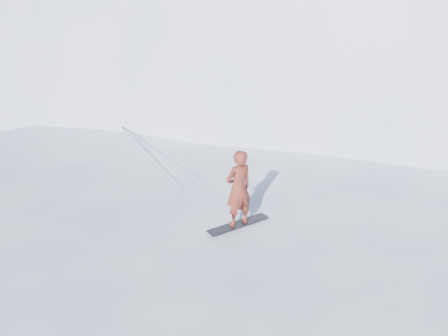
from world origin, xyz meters
name	(u,v)px	position (x,y,z in m)	size (l,w,h in m)	color
ground	(243,318)	(0.00, 0.00, 0.00)	(400.00, 400.00, 0.00)	white
near_ridge	(237,250)	(1.00, 3.00, 0.00)	(36.00, 28.00, 4.80)	white
summit_peak	(369,61)	(22.00, 26.00, 0.00)	(60.00, 56.00, 56.00)	white
peak_shoulder	(269,91)	(10.00, 20.00, 0.00)	(28.00, 24.00, 18.00)	white
wind_bumps	(197,276)	(-0.56, 2.12, 0.00)	(16.00, 14.40, 1.00)	white
snowboard	(238,224)	(0.06, 0.56, 2.41)	(1.64, 0.31, 0.03)	black
snowboarder	(239,188)	(0.06, 0.56, 3.39)	(0.70, 0.46, 1.92)	maroon
board_tracks	(152,152)	(-0.86, 5.95, 2.42)	(1.45, 5.96, 0.04)	silver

